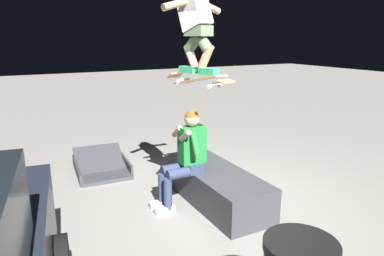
{
  "coord_description": "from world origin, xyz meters",
  "views": [
    {
      "loc": [
        -3.69,
        2.41,
        2.2
      ],
      "look_at": [
        0.22,
        0.34,
        1.06
      ],
      "focal_mm": 32.71,
      "sensor_mm": 36.0,
      "label": 1
    }
  ],
  "objects_px": {
    "skateboard": "(198,80)",
    "skater_airborne": "(195,21)",
    "person_sitting_on_ledge": "(185,154)",
    "ledge_box_main": "(215,185)",
    "kicker_ramp": "(102,167)"
  },
  "relations": [
    {
      "from": "skateboard",
      "to": "skater_airborne",
      "type": "height_order",
      "value": "skater_airborne"
    },
    {
      "from": "person_sitting_on_ledge",
      "to": "skateboard",
      "type": "bearing_deg",
      "value": -154.83
    },
    {
      "from": "ledge_box_main",
      "to": "person_sitting_on_ledge",
      "type": "relative_size",
      "value": 1.44
    },
    {
      "from": "person_sitting_on_ledge",
      "to": "skater_airborne",
      "type": "distance_m",
      "value": 1.69
    },
    {
      "from": "skateboard",
      "to": "ledge_box_main",
      "type": "bearing_deg",
      "value": -74.75
    },
    {
      "from": "skater_airborne",
      "to": "kicker_ramp",
      "type": "xyz_separation_m",
      "value": [
        1.9,
        0.78,
        -2.33
      ]
    },
    {
      "from": "ledge_box_main",
      "to": "skateboard",
      "type": "xyz_separation_m",
      "value": [
        -0.09,
        0.32,
        1.48
      ]
    },
    {
      "from": "person_sitting_on_ledge",
      "to": "skater_airborne",
      "type": "xyz_separation_m",
      "value": [
        -0.14,
        -0.08,
        1.68
      ]
    },
    {
      "from": "skateboard",
      "to": "kicker_ramp",
      "type": "height_order",
      "value": "skateboard"
    },
    {
      "from": "skateboard",
      "to": "skater_airborne",
      "type": "xyz_separation_m",
      "value": [
        0.06,
        0.01,
        0.69
      ]
    },
    {
      "from": "ledge_box_main",
      "to": "skateboard",
      "type": "height_order",
      "value": "skateboard"
    },
    {
      "from": "person_sitting_on_ledge",
      "to": "skater_airborne",
      "type": "bearing_deg",
      "value": -150.63
    },
    {
      "from": "person_sitting_on_ledge",
      "to": "kicker_ramp",
      "type": "height_order",
      "value": "person_sitting_on_ledge"
    },
    {
      "from": "ledge_box_main",
      "to": "person_sitting_on_ledge",
      "type": "xyz_separation_m",
      "value": [
        0.1,
        0.41,
        0.48
      ]
    },
    {
      "from": "skateboard",
      "to": "skater_airborne",
      "type": "distance_m",
      "value": 0.69
    }
  ]
}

